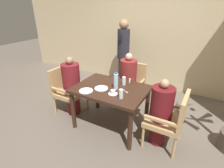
# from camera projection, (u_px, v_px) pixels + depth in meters

# --- Properties ---
(ground_plane) EXTENTS (16.00, 16.00, 0.00)m
(ground_plane) POSITION_uv_depth(u_px,v_px,m) (111.00, 125.00, 3.11)
(ground_plane) COLOR #60564C
(wall_back) EXTENTS (8.00, 0.06, 2.80)m
(wall_back) POSITION_uv_depth(u_px,v_px,m) (152.00, 30.00, 4.07)
(wall_back) COLOR #C6B289
(wall_back) RESTS_ON ground_plane
(dining_table) EXTENTS (1.15, 0.84, 0.73)m
(dining_table) POSITION_uv_depth(u_px,v_px,m) (111.00, 93.00, 2.84)
(dining_table) COLOR #331E14
(dining_table) RESTS_ON ground_plane
(chair_left_side) EXTENTS (0.51, 0.51, 0.88)m
(chair_left_side) POSITION_uv_depth(u_px,v_px,m) (67.00, 88.00, 3.33)
(chair_left_side) COLOR tan
(chair_left_side) RESTS_ON ground_plane
(diner_in_left_chair) EXTENTS (0.32, 0.32, 1.12)m
(diner_in_left_chair) POSITION_uv_depth(u_px,v_px,m) (72.00, 86.00, 3.23)
(diner_in_left_chair) COLOR maroon
(diner_in_left_chair) RESTS_ON ground_plane
(chair_far_side) EXTENTS (0.51, 0.51, 0.88)m
(chair_far_side) POSITION_uv_depth(u_px,v_px,m) (131.00, 83.00, 3.54)
(chair_far_side) COLOR tan
(chair_far_side) RESTS_ON ground_plane
(diner_in_far_chair) EXTENTS (0.32, 0.32, 1.14)m
(diner_in_far_chair) POSITION_uv_depth(u_px,v_px,m) (128.00, 81.00, 3.39)
(diner_in_far_chair) COLOR maroon
(diner_in_far_chair) RESTS_ON ground_plane
(chair_right_side) EXTENTS (0.51, 0.51, 0.88)m
(chair_right_side) POSITION_uv_depth(u_px,v_px,m) (170.00, 118.00, 2.47)
(chair_right_side) COLOR tan
(chair_right_side) RESTS_ON ground_plane
(diner_in_right_chair) EXTENTS (0.32, 0.32, 1.05)m
(diner_in_right_chair) POSITION_uv_depth(u_px,v_px,m) (161.00, 112.00, 2.51)
(diner_in_right_chair) COLOR #5B1419
(diner_in_right_chair) RESTS_ON ground_plane
(standing_host) EXTENTS (0.28, 0.32, 1.65)m
(standing_host) POSITION_uv_depth(u_px,v_px,m) (123.00, 53.00, 4.11)
(standing_host) COLOR #2D2D33
(standing_host) RESTS_ON ground_plane
(plate_main_left) EXTENTS (0.21, 0.21, 0.01)m
(plate_main_left) POSITION_uv_depth(u_px,v_px,m) (101.00, 88.00, 2.77)
(plate_main_left) COLOR white
(plate_main_left) RESTS_ON dining_table
(plate_main_right) EXTENTS (0.21, 0.21, 0.01)m
(plate_main_right) POSITION_uv_depth(u_px,v_px,m) (86.00, 91.00, 2.69)
(plate_main_right) COLOR white
(plate_main_right) RESTS_ON dining_table
(teacup_with_saucer) EXTENTS (0.14, 0.14, 0.06)m
(teacup_with_saucer) POSITION_uv_depth(u_px,v_px,m) (113.00, 92.00, 2.60)
(teacup_with_saucer) COLOR white
(teacup_with_saucer) RESTS_ON dining_table
(water_bottle) EXTENTS (0.07, 0.07, 0.28)m
(water_bottle) POSITION_uv_depth(u_px,v_px,m) (116.00, 81.00, 2.71)
(water_bottle) COLOR #A3C6DB
(water_bottle) RESTS_ON dining_table
(glass_tall_near) EXTENTS (0.06, 0.06, 0.14)m
(glass_tall_near) POSITION_uv_depth(u_px,v_px,m) (124.00, 81.00, 2.87)
(glass_tall_near) COLOR silver
(glass_tall_near) RESTS_ON dining_table
(glass_tall_mid) EXTENTS (0.06, 0.06, 0.14)m
(glass_tall_mid) POSITION_uv_depth(u_px,v_px,m) (121.00, 94.00, 2.47)
(glass_tall_mid) COLOR silver
(glass_tall_mid) RESTS_ON dining_table
(salt_shaker) EXTENTS (0.03, 0.03, 0.07)m
(salt_shaker) POSITION_uv_depth(u_px,v_px,m) (130.00, 81.00, 2.96)
(salt_shaker) COLOR white
(salt_shaker) RESTS_ON dining_table
(pepper_shaker) EXTENTS (0.03, 0.03, 0.07)m
(pepper_shaker) POSITION_uv_depth(u_px,v_px,m) (132.00, 81.00, 2.95)
(pepper_shaker) COLOR #4C3D2D
(pepper_shaker) RESTS_ON dining_table
(fork_beside_plate) EXTENTS (0.16, 0.10, 0.00)m
(fork_beside_plate) POSITION_uv_depth(u_px,v_px,m) (125.00, 91.00, 2.69)
(fork_beside_plate) COLOR silver
(fork_beside_plate) RESTS_ON dining_table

